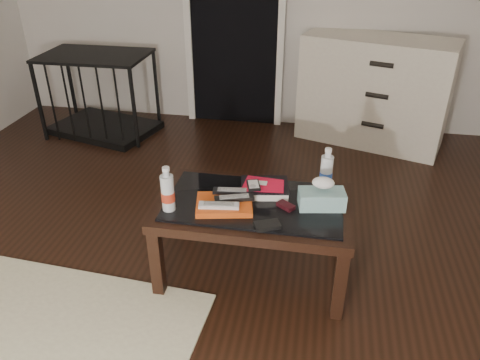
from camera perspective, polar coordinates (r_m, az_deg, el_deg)
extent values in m
plane|color=black|center=(2.49, -2.25, -15.10)|extent=(5.00, 5.00, 0.00)
cube|color=black|center=(4.33, -0.69, 19.65)|extent=(0.80, 0.05, 2.00)
cube|color=silver|center=(4.40, -6.48, 19.64)|extent=(0.06, 0.04, 2.04)
cube|color=silver|center=(4.25, 5.13, 19.34)|extent=(0.06, 0.04, 2.04)
cube|color=black|center=(2.47, -10.08, -9.91)|extent=(0.06, 0.06, 0.40)
cube|color=black|center=(2.36, 12.05, -12.39)|extent=(0.06, 0.06, 0.40)
cube|color=black|center=(2.86, -6.69, -3.44)|extent=(0.06, 0.06, 0.40)
cube|color=black|center=(2.77, 11.99, -5.23)|extent=(0.06, 0.06, 0.40)
cube|color=black|center=(2.44, 1.73, -3.36)|extent=(1.00, 0.60, 0.05)
cube|color=black|center=(2.42, 1.74, -2.75)|extent=(0.90, 0.50, 0.01)
cube|color=beige|center=(4.18, 16.02, 10.37)|extent=(1.30, 0.84, 0.90)
cylinder|color=black|center=(4.01, 15.87, 6.49)|extent=(0.18, 0.09, 0.04)
cylinder|color=black|center=(3.92, 16.37, 9.84)|extent=(0.18, 0.09, 0.04)
cylinder|color=black|center=(3.85, 16.90, 13.33)|extent=(0.18, 0.09, 0.04)
cube|color=black|center=(4.54, -16.11, 6.15)|extent=(1.03, 0.81, 0.06)
cube|color=black|center=(4.33, -17.37, 14.29)|extent=(1.03, 0.81, 0.02)
cube|color=black|center=(4.41, -23.31, 8.68)|extent=(0.03, 0.03, 0.70)
cube|color=black|center=(4.01, -12.79, 8.45)|extent=(0.03, 0.03, 0.70)
cube|color=black|center=(4.86, -19.93, 11.13)|extent=(0.03, 0.03, 0.70)
cube|color=black|center=(4.50, -10.16, 11.04)|extent=(0.03, 0.03, 0.70)
cube|color=#C64712|center=(2.37, -1.93, -2.99)|extent=(0.32, 0.26, 0.03)
cube|color=silver|center=(2.31, -2.59, -3.08)|extent=(0.20, 0.08, 0.02)
cube|color=black|center=(2.37, -0.72, -2.20)|extent=(0.21, 0.11, 0.02)
cube|color=black|center=(2.43, -0.96, -1.35)|extent=(0.20, 0.07, 0.02)
cube|color=black|center=(2.49, 3.01, -1.00)|extent=(0.28, 0.24, 0.05)
cube|color=red|center=(2.48, 2.74, -0.43)|extent=(0.20, 0.15, 0.01)
cube|color=black|center=(2.44, 1.66, -0.64)|extent=(0.09, 0.12, 0.02)
cube|color=black|center=(2.37, 5.60, -3.14)|extent=(0.10, 0.09, 0.02)
cube|color=black|center=(2.23, 3.35, -5.52)|extent=(0.14, 0.11, 0.02)
cylinder|color=silver|center=(2.32, -8.84, -1.05)|extent=(0.08, 0.08, 0.24)
cylinder|color=white|center=(2.51, 10.51, 1.36)|extent=(0.07, 0.07, 0.24)
cube|color=teal|center=(2.39, 9.92, -2.31)|extent=(0.25, 0.16, 0.09)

